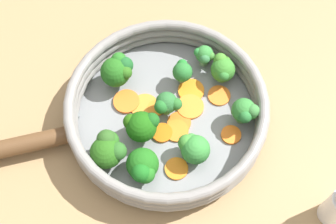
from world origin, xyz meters
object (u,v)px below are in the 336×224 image
(carrot_slice_2, at_px, (128,101))
(carrot_slice_7, at_px, (146,106))
(carrot_slice_1, at_px, (181,123))
(broccoli_floret_1, at_px, (110,149))
(skillet, at_px, (168,118))
(broccoli_floret_6, at_px, (195,148))
(carrot_slice_0, at_px, (193,91))
(broccoli_floret_2, at_px, (184,71))
(carrot_slice_8, at_px, (157,108))
(carrot_slice_10, at_px, (164,133))
(broccoli_floret_7, at_px, (143,126))
(broccoli_floret_8, at_px, (224,69))
(carrot_slice_6, at_px, (233,135))
(carrot_slice_3, at_px, (178,131))
(broccoli_floret_5, at_px, (206,55))
(carrot_slice_9, at_px, (221,96))
(broccoli_floret_3, at_px, (119,70))
(broccoli_floret_4, at_px, (247,112))
(mushroom_piece_0, at_px, (135,123))
(carrot_slice_4, at_px, (178,169))
(broccoli_floret_0, at_px, (144,167))
(broccoli_floret_9, at_px, (169,104))
(carrot_slice_5, at_px, (192,107))

(carrot_slice_2, bearing_deg, carrot_slice_7, -16.32)
(carrot_slice_1, relative_size, broccoli_floret_1, 0.65)
(skillet, bearing_deg, broccoli_floret_6, -58.81)
(carrot_slice_0, relative_size, broccoli_floret_2, 0.91)
(carrot_slice_2, height_order, broccoli_floret_6, broccoli_floret_6)
(carrot_slice_7, xyz_separation_m, carrot_slice_8, (0.02, -0.00, 0.00))
(carrot_slice_10, relative_size, broccoli_floret_7, 0.59)
(broccoli_floret_2, relative_size, broccoli_floret_8, 0.97)
(carrot_slice_6, relative_size, carrot_slice_7, 0.70)
(carrot_slice_3, height_order, broccoli_floret_5, broccoli_floret_5)
(carrot_slice_6, height_order, broccoli_floret_7, broccoli_floret_7)
(carrot_slice_9, height_order, broccoli_floret_7, broccoli_floret_7)
(broccoli_floret_3, bearing_deg, broccoli_floret_4, -20.55)
(carrot_slice_7, height_order, carrot_slice_10, carrot_slice_10)
(broccoli_floret_1, distance_m, broccoli_floret_5, 0.22)
(broccoli_floret_5, xyz_separation_m, broccoli_floret_8, (0.03, -0.03, 0.00))
(skillet, bearing_deg, carrot_slice_2, 158.25)
(carrot_slice_9, bearing_deg, mushroom_piece_0, -159.31)
(carrot_slice_9, height_order, carrot_slice_10, carrot_slice_10)
(carrot_slice_7, relative_size, carrot_slice_8, 1.60)
(carrot_slice_4, relative_size, broccoli_floret_6, 0.73)
(carrot_slice_9, relative_size, broccoli_floret_0, 0.67)
(carrot_slice_7, bearing_deg, carrot_slice_9, 9.00)
(broccoli_floret_9, bearing_deg, carrot_slice_9, 19.10)
(carrot_slice_5, distance_m, broccoli_floret_8, 0.08)
(broccoli_floret_3, distance_m, broccoli_floret_8, 0.17)
(carrot_slice_5, distance_m, broccoli_floret_9, 0.04)
(carrot_slice_7, height_order, broccoli_floret_7, broccoli_floret_7)
(broccoli_floret_6, bearing_deg, broccoli_floret_9, 117.23)
(carrot_slice_1, bearing_deg, carrot_slice_2, 155.84)
(carrot_slice_10, height_order, broccoli_floret_3, broccoli_floret_3)
(broccoli_floret_5, height_order, broccoli_floret_8, broccoli_floret_8)
(carrot_slice_5, relative_size, broccoli_floret_5, 1.04)
(skillet, relative_size, broccoli_floret_3, 5.12)
(carrot_slice_2, xyz_separation_m, carrot_slice_4, (0.08, -0.11, -0.00))
(carrot_slice_2, relative_size, carrot_slice_4, 1.19)
(carrot_slice_7, xyz_separation_m, broccoli_floret_5, (0.10, 0.08, 0.02))
(broccoli_floret_2, distance_m, broccoli_floret_5, 0.05)
(carrot_slice_8, xyz_separation_m, broccoli_floret_7, (-0.02, -0.05, 0.03))
(skillet, bearing_deg, broccoli_floret_4, -4.47)
(carrot_slice_1, xyz_separation_m, broccoli_floret_3, (-0.10, 0.08, 0.03))
(carrot_slice_5, distance_m, carrot_slice_6, 0.08)
(mushroom_piece_0, bearing_deg, carrot_slice_1, 2.95)
(broccoli_floret_2, height_order, broccoli_floret_4, broccoli_floret_4)
(carrot_slice_3, relative_size, carrot_slice_4, 1.06)
(broccoli_floret_5, xyz_separation_m, broccoli_floret_6, (-0.02, -0.16, 0.00))
(carrot_slice_7, xyz_separation_m, broccoli_floret_8, (0.12, 0.05, 0.03))
(skillet, bearing_deg, broccoli_floret_2, 68.62)
(carrot_slice_5, distance_m, broccoli_floret_3, 0.13)
(carrot_slice_1, bearing_deg, broccoli_floret_6, -69.52)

